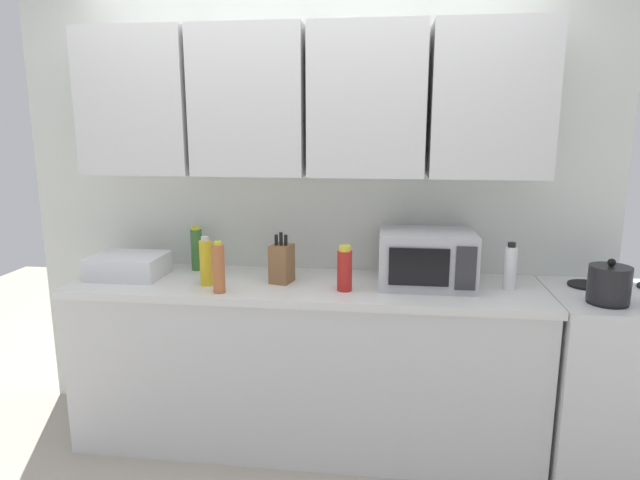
{
  "coord_description": "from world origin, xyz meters",
  "views": [
    {
      "loc": [
        0.43,
        -3.02,
        1.71
      ],
      "look_at": [
        0.07,
        -0.25,
        1.12
      ],
      "focal_mm": 30.72,
      "sensor_mm": 36.0,
      "label": 1
    }
  ],
  "objects_px": {
    "bottle_red_sauce": "(345,269)",
    "bottle_yellow_mustard": "(206,262)",
    "microwave": "(427,258)",
    "kettle": "(609,284)",
    "bottle_spice_jar": "(219,268)",
    "knife_block": "(282,263)",
    "dish_rack": "(129,266)",
    "bottle_white_jar": "(510,267)",
    "stove_range": "(622,381)",
    "bottle_green_oil": "(197,249)"
  },
  "relations": [
    {
      "from": "bottle_red_sauce",
      "to": "bottle_yellow_mustard",
      "type": "relative_size",
      "value": 0.9
    },
    {
      "from": "microwave",
      "to": "bottle_yellow_mustard",
      "type": "relative_size",
      "value": 1.88
    },
    {
      "from": "kettle",
      "to": "bottle_spice_jar",
      "type": "distance_m",
      "value": 1.83
    },
    {
      "from": "knife_block",
      "to": "microwave",
      "type": "bearing_deg",
      "value": 3.53
    },
    {
      "from": "dish_rack",
      "to": "bottle_spice_jar",
      "type": "distance_m",
      "value": 0.62
    },
    {
      "from": "knife_block",
      "to": "bottle_red_sauce",
      "type": "height_order",
      "value": "knife_block"
    },
    {
      "from": "kettle",
      "to": "bottle_white_jar",
      "type": "height_order",
      "value": "bottle_white_jar"
    },
    {
      "from": "knife_block",
      "to": "bottle_spice_jar",
      "type": "relative_size",
      "value": 1.04
    },
    {
      "from": "bottle_white_jar",
      "to": "bottle_spice_jar",
      "type": "relative_size",
      "value": 0.93
    },
    {
      "from": "bottle_spice_jar",
      "to": "bottle_red_sauce",
      "type": "bearing_deg",
      "value": 10.29
    },
    {
      "from": "stove_range",
      "to": "kettle",
      "type": "distance_m",
      "value": 0.59
    },
    {
      "from": "dish_rack",
      "to": "knife_block",
      "type": "relative_size",
      "value": 1.42
    },
    {
      "from": "knife_block",
      "to": "kettle",
      "type": "bearing_deg",
      "value": -5.67
    },
    {
      "from": "bottle_red_sauce",
      "to": "stove_range",
      "type": "bearing_deg",
      "value": 3.73
    },
    {
      "from": "stove_range",
      "to": "bottle_red_sauce",
      "type": "xyz_separation_m",
      "value": [
        -1.39,
        -0.09,
        0.56
      ]
    },
    {
      "from": "dish_rack",
      "to": "bottle_yellow_mustard",
      "type": "relative_size",
      "value": 1.49
    },
    {
      "from": "bottle_white_jar",
      "to": "bottle_yellow_mustard",
      "type": "bearing_deg",
      "value": -175.44
    },
    {
      "from": "dish_rack",
      "to": "microwave",
      "type": "bearing_deg",
      "value": 1.48
    },
    {
      "from": "bottle_yellow_mustard",
      "to": "bottle_spice_jar",
      "type": "distance_m",
      "value": 0.15
    },
    {
      "from": "kettle",
      "to": "microwave",
      "type": "bearing_deg",
      "value": 166.14
    },
    {
      "from": "kettle",
      "to": "bottle_green_oil",
      "type": "bearing_deg",
      "value": 170.63
    },
    {
      "from": "kettle",
      "to": "bottle_yellow_mustard",
      "type": "distance_m",
      "value": 1.94
    },
    {
      "from": "bottle_green_oil",
      "to": "bottle_yellow_mustard",
      "type": "bearing_deg",
      "value": -62.26
    },
    {
      "from": "bottle_white_jar",
      "to": "dish_rack",
      "type": "bearing_deg",
      "value": -179.55
    },
    {
      "from": "dish_rack",
      "to": "bottle_spice_jar",
      "type": "bearing_deg",
      "value": -20.95
    },
    {
      "from": "knife_block",
      "to": "bottle_yellow_mustard",
      "type": "xyz_separation_m",
      "value": [
        -0.37,
        -0.1,
        0.02
      ]
    },
    {
      "from": "dish_rack",
      "to": "bottle_green_oil",
      "type": "bearing_deg",
      "value": 29.91
    },
    {
      "from": "bottle_red_sauce",
      "to": "bottle_spice_jar",
      "type": "height_order",
      "value": "bottle_spice_jar"
    },
    {
      "from": "dish_rack",
      "to": "bottle_white_jar",
      "type": "distance_m",
      "value": 2.01
    },
    {
      "from": "stove_range",
      "to": "bottle_green_oil",
      "type": "bearing_deg",
      "value": 174.82
    },
    {
      "from": "bottle_yellow_mustard",
      "to": "bottle_green_oil",
      "type": "xyz_separation_m",
      "value": [
        -0.15,
        0.29,
        0.0
      ]
    },
    {
      "from": "microwave",
      "to": "bottle_spice_jar",
      "type": "height_order",
      "value": "microwave"
    },
    {
      "from": "kettle",
      "to": "stove_range",
      "type": "bearing_deg",
      "value": 39.47
    },
    {
      "from": "microwave",
      "to": "bottle_red_sauce",
      "type": "relative_size",
      "value": 2.09
    },
    {
      "from": "dish_rack",
      "to": "bottle_red_sauce",
      "type": "relative_size",
      "value": 1.66
    },
    {
      "from": "microwave",
      "to": "bottle_spice_jar",
      "type": "relative_size",
      "value": 1.86
    },
    {
      "from": "stove_range",
      "to": "bottle_spice_jar",
      "type": "xyz_separation_m",
      "value": [
        -2.0,
        -0.2,
        0.57
      ]
    },
    {
      "from": "bottle_green_oil",
      "to": "bottle_spice_jar",
      "type": "distance_m",
      "value": 0.48
    },
    {
      "from": "stove_range",
      "to": "dish_rack",
      "type": "height_order",
      "value": "dish_rack"
    },
    {
      "from": "bottle_red_sauce",
      "to": "bottle_spice_jar",
      "type": "relative_size",
      "value": 0.89
    },
    {
      "from": "knife_block",
      "to": "bottle_green_oil",
      "type": "distance_m",
      "value": 0.56
    },
    {
      "from": "bottle_white_jar",
      "to": "bottle_green_oil",
      "type": "bearing_deg",
      "value": 174.27
    },
    {
      "from": "microwave",
      "to": "dish_rack",
      "type": "height_order",
      "value": "microwave"
    },
    {
      "from": "bottle_green_oil",
      "to": "bottle_red_sauce",
      "type": "bearing_deg",
      "value": -18.86
    },
    {
      "from": "dish_rack",
      "to": "bottle_white_jar",
      "type": "bearing_deg",
      "value": 0.45
    },
    {
      "from": "stove_range",
      "to": "bottle_yellow_mustard",
      "type": "bearing_deg",
      "value": -177.65
    },
    {
      "from": "bottle_red_sauce",
      "to": "bottle_green_oil",
      "type": "xyz_separation_m",
      "value": [
        -0.87,
        0.3,
        0.01
      ]
    },
    {
      "from": "kettle",
      "to": "bottle_spice_jar",
      "type": "bearing_deg",
      "value": -178.08
    },
    {
      "from": "bottle_green_oil",
      "to": "bottle_white_jar",
      "type": "bearing_deg",
      "value": -5.73
    },
    {
      "from": "kettle",
      "to": "dish_rack",
      "type": "height_order",
      "value": "kettle"
    }
  ]
}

